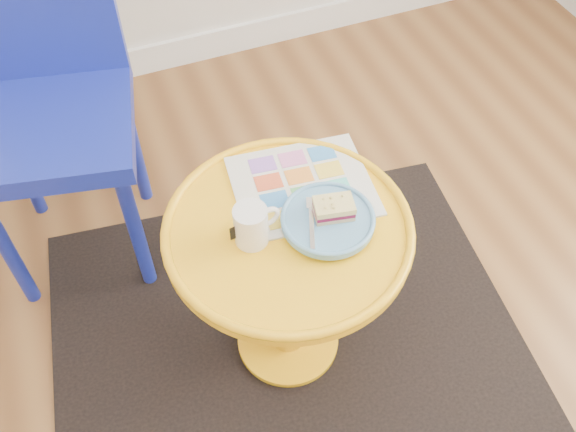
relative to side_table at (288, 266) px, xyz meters
name	(u,v)px	position (x,y,z in m)	size (l,w,h in m)	color
rug	(288,341)	(0.00, 0.00, -0.38)	(1.30, 1.10, 0.01)	black
side_table	(288,266)	(0.00, 0.00, 0.00)	(0.56, 0.56, 0.53)	#FFB315
chair	(43,89)	(-0.43, 0.63, 0.18)	(0.51, 0.52, 0.98)	#172499
newspaper	(302,186)	(0.08, 0.10, 0.15)	(0.32, 0.27, 0.01)	silver
mug	(252,224)	(-0.08, 0.00, 0.20)	(0.11, 0.07, 0.10)	white
plate	(328,220)	(0.08, -0.03, 0.17)	(0.21, 0.21, 0.02)	#5C96C4
cake_slice	(334,208)	(0.10, -0.02, 0.20)	(0.10, 0.07, 0.04)	#D3BC8C
fork	(311,221)	(0.05, -0.02, 0.18)	(0.07, 0.14, 0.00)	silver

